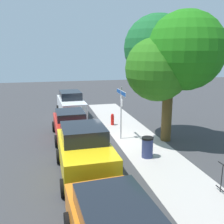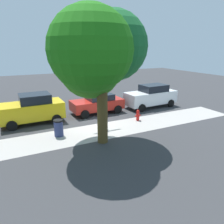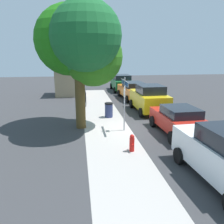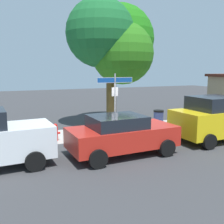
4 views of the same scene
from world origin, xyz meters
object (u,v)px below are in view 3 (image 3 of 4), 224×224
shade_tree (81,44)px  utility_shed (69,81)px  street_sign (125,93)px  car_orange (133,90)px  car_red (178,120)px  car_yellow (149,98)px  fire_hydrant (132,143)px  car_green (122,83)px  trash_bin (109,110)px

shade_tree → utility_shed: shade_tree is taller
street_sign → shade_tree: bearing=66.5°
street_sign → shade_tree: 3.52m
car_orange → car_red: bearing=177.8°
car_orange → utility_shed: size_ratio=1.41×
shade_tree → car_red: 6.61m
car_yellow → street_sign: bearing=145.1°
car_red → fire_hydrant: 3.49m
car_red → car_green: 14.40m
car_yellow → trash_bin: size_ratio=4.19×
shade_tree → car_red: bearing=-111.4°
car_red → car_green: (14.40, 0.43, 0.13)m
car_green → utility_shed: bearing=108.4°
car_green → trash_bin: car_green is taller
shade_tree → car_yellow: (2.85, -4.83, -3.67)m
shade_tree → fire_hydrant: shade_tree is taller
car_orange → fire_hydrant: bearing=163.1°
street_sign → utility_shed: size_ratio=0.91×
car_orange → utility_shed: utility_shed is taller
car_green → fire_hydrant: (-16.25, 2.50, -0.53)m
car_red → utility_shed: utility_shed is taller
street_sign → car_red: size_ratio=0.73×
street_sign → car_green: street_sign is taller
shade_tree → fire_hydrant: bearing=-151.6°
street_sign → car_red: street_sign is taller
utility_shed → car_green: bearing=-72.1°
fire_hydrant → car_green: bearing=-8.7°
car_orange → trash_bin: (-5.81, 2.97, -0.34)m
shade_tree → car_green: bearing=-20.1°
car_orange → shade_tree: bearing=144.5°
street_sign → car_yellow: street_sign is taller
car_green → fire_hydrant: size_ratio=5.71×
car_red → utility_shed: bearing=24.3°
street_sign → fire_hydrant: 3.33m
utility_shed → car_orange: bearing=-116.7°
trash_bin → street_sign: bearing=-169.9°
car_red → car_green: size_ratio=0.91×
car_yellow → car_green: bearing=0.7°
car_green → utility_shed: 6.01m
street_sign → car_yellow: bearing=-33.9°
car_orange → fire_hydrant: (-11.45, 2.67, -0.45)m
car_green → trash_bin: size_ratio=4.54×
car_red → car_yellow: bearing=0.0°
car_red → car_orange: car_orange is taller
car_red → trash_bin: car_red is taller
car_red → street_sign: bearing=68.7°
car_green → car_red: bearing=-177.9°
street_sign → utility_shed: (11.58, 3.40, -0.71)m
car_orange → street_sign: bearing=160.3°
street_sign → car_orange: 9.07m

